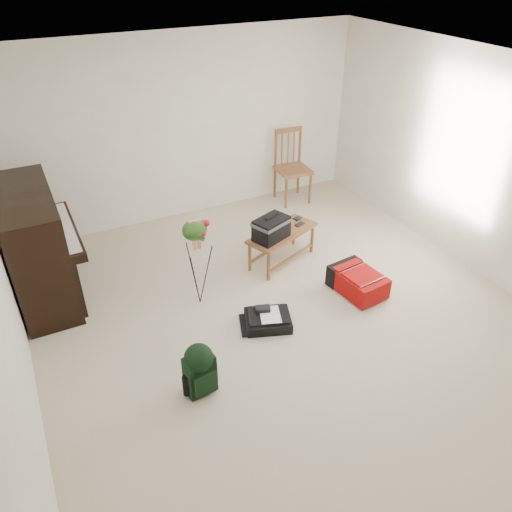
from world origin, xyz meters
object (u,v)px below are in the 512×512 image
bench (272,228)px  green_backpack (199,367)px  piano (38,248)px  black_duffel (268,319)px  dining_chair (292,167)px  flower_stand (197,263)px  red_suitcase (355,280)px

bench → green_backpack: (-1.54, -1.53, -0.22)m
piano → black_duffel: size_ratio=2.65×
bench → dining_chair: 1.84m
flower_stand → bench: bearing=28.5°
red_suitcase → black_duffel: size_ratio=1.17×
red_suitcase → flower_stand: flower_stand is taller
red_suitcase → black_duffel: 1.19m
black_duffel → green_backpack: green_backpack is taller
bench → green_backpack: bench is taller
red_suitcase → bench: bearing=117.1°
red_suitcase → green_backpack: green_backpack is taller
red_suitcase → flower_stand: (-1.68, 0.59, 0.39)m
piano → green_backpack: bearing=-64.8°
bench → flower_stand: bearing=175.6°
black_duffel → green_backpack: (-0.96, -0.53, 0.22)m
red_suitcase → green_backpack: (-2.14, -0.62, 0.15)m
bench → green_backpack: size_ratio=1.92×
bench → black_duffel: bench is taller
dining_chair → piano: bearing=-162.7°
red_suitcase → piano: bearing=147.7°
piano → green_backpack: (1.01, -2.15, -0.31)m
dining_chair → black_duffel: size_ratio=1.90×
piano → black_duffel: 2.60m
black_duffel → flower_stand: bearing=145.8°
red_suitcase → flower_stand: 1.82m
bench → flower_stand: flower_stand is taller
black_duffel → piano: bearing=160.3°
bench → piano: bearing=145.4°
dining_chair → red_suitcase: bearing=-97.9°
piano → flower_stand: size_ratio=1.39×
green_backpack → red_suitcase: bearing=9.2°
red_suitcase → green_backpack: size_ratio=1.26×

